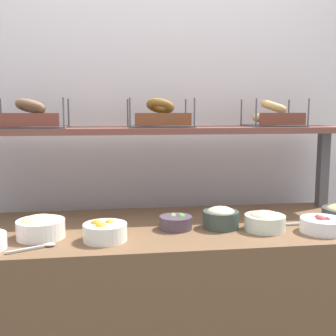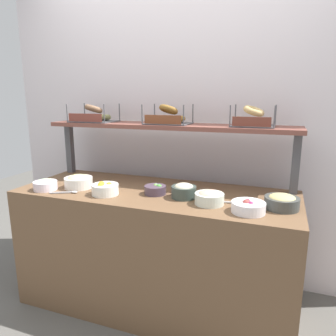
{
  "view_description": "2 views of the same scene",
  "coord_description": "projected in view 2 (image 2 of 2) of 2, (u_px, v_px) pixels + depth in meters",
  "views": [
    {
      "loc": [
        -0.25,
        -1.78,
        1.36
      ],
      "look_at": [
        0.0,
        0.02,
        1.11
      ],
      "focal_mm": 44.29,
      "sensor_mm": 36.0,
      "label": 1
    },
    {
      "loc": [
        0.78,
        -1.88,
        1.47
      ],
      "look_at": [
        0.06,
        0.09,
        1.0
      ],
      "focal_mm": 33.53,
      "sensor_mm": 36.0,
      "label": 2
    }
  ],
  "objects": [
    {
      "name": "ground_plane",
      "position": [
        156.0,
        302.0,
        2.31
      ],
      "size": [
        8.0,
        8.0,
        0.0
      ],
      "primitive_type": "plane",
      "color": "#595651"
    },
    {
      "name": "back_wall",
      "position": [
        180.0,
        131.0,
        2.54
      ],
      "size": [
        3.07,
        0.06,
        2.4
      ],
      "primitive_type": "cube",
      "color": "silver",
      "rests_on": "ground_plane"
    },
    {
      "name": "deli_counter",
      "position": [
        155.0,
        249.0,
        2.21
      ],
      "size": [
        1.87,
        0.7,
        0.85
      ],
      "primitive_type": "cube",
      "color": "brown",
      "rests_on": "ground_plane"
    },
    {
      "name": "shelf_riser_left",
      "position": [
        70.0,
        149.0,
        2.61
      ],
      "size": [
        0.05,
        0.05,
        0.4
      ],
      "primitive_type": "cube",
      "color": "#4C4C51",
      "rests_on": "deli_counter"
    },
    {
      "name": "shelf_riser_right",
      "position": [
        296.0,
        164.0,
        2.03
      ],
      "size": [
        0.05,
        0.05,
        0.4
      ],
      "primitive_type": "cube",
      "color": "#4C4C51",
      "rests_on": "deli_counter"
    },
    {
      "name": "upper_shelf",
      "position": [
        169.0,
        126.0,
        2.27
      ],
      "size": [
        1.83,
        0.32,
        0.03
      ],
      "primitive_type": "cube",
      "color": "brown",
      "rests_on": "shelf_riser_left"
    },
    {
      "name": "bowl_tuna_salad",
      "position": [
        184.0,
        191.0,
        1.97
      ],
      "size": [
        0.16,
        0.16,
        0.1
      ],
      "color": "#37443D",
      "rests_on": "deli_counter"
    },
    {
      "name": "bowl_veggie_mix",
      "position": [
        155.0,
        190.0,
        2.05
      ],
      "size": [
        0.14,
        0.14,
        0.07
      ],
      "color": "#4C3C4B",
      "rests_on": "deli_counter"
    },
    {
      "name": "bowl_hummus",
      "position": [
        282.0,
        201.0,
        1.78
      ],
      "size": [
        0.19,
        0.19,
        0.09
      ],
      "color": "#404440",
      "rests_on": "deli_counter"
    },
    {
      "name": "bowl_beet_salad",
      "position": [
        248.0,
        207.0,
        1.72
      ],
      "size": [
        0.19,
        0.19,
        0.07
      ],
      "color": "white",
      "rests_on": "deli_counter"
    },
    {
      "name": "bowl_scallion_spread",
      "position": [
        45.0,
        184.0,
        2.14
      ],
      "size": [
        0.16,
        0.16,
        0.07
      ],
      "color": "white",
      "rests_on": "deli_counter"
    },
    {
      "name": "bowl_fruit_salad",
      "position": [
        105.0,
        189.0,
        2.04
      ],
      "size": [
        0.17,
        0.17,
        0.08
      ],
      "color": "white",
      "rests_on": "deli_counter"
    },
    {
      "name": "bowl_egg_salad",
      "position": [
        79.0,
        181.0,
        2.19
      ],
      "size": [
        0.19,
        0.19,
        0.09
      ],
      "color": "white",
      "rests_on": "deli_counter"
    },
    {
      "name": "bowl_lox_spread",
      "position": [
        209.0,
        197.0,
        1.85
      ],
      "size": [
        0.17,
        0.17,
        0.08
      ],
      "color": "silver",
      "rests_on": "deli_counter"
    },
    {
      "name": "serving_spoon_near_plate",
      "position": [
        68.0,
        192.0,
        2.07
      ],
      "size": [
        0.17,
        0.09,
        0.01
      ],
      "color": "#B7B7BC",
      "rests_on": "deli_counter"
    },
    {
      "name": "serving_spoon_by_edge",
      "position": [
        241.0,
        203.0,
        1.85
      ],
      "size": [
        0.18,
        0.03,
        0.01
      ],
      "color": "#B7B7BC",
      "rests_on": "deli_counter"
    },
    {
      "name": "bagel_basket_poppy",
      "position": [
        93.0,
        116.0,
        2.45
      ],
      "size": [
        0.34,
        0.26,
        0.14
      ],
      "color": "#4C4C51",
      "rests_on": "upper_shelf"
    },
    {
      "name": "bagel_basket_cinnamon_raisin",
      "position": [
        168.0,
        117.0,
        2.26
      ],
      "size": [
        0.31,
        0.25,
        0.15
      ],
      "color": "#4C4C51",
      "rests_on": "upper_shelf"
    },
    {
      "name": "bagel_basket_sesame",
      "position": [
        253.0,
        119.0,
        2.07
      ],
      "size": [
        0.28,
        0.26,
        0.14
      ],
      "color": "#4C4C51",
      "rests_on": "upper_shelf"
    }
  ]
}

